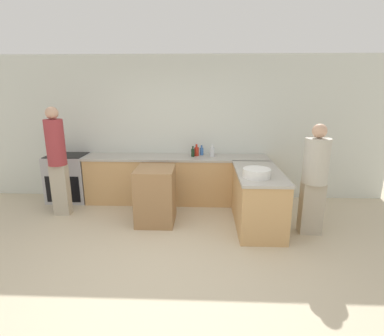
{
  "coord_description": "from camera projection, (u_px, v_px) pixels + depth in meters",
  "views": [
    {
      "loc": [
        0.5,
        -3.23,
        2.1
      ],
      "look_at": [
        0.33,
        1.18,
        0.92
      ],
      "focal_mm": 28.0,
      "sensor_mm": 36.0,
      "label": 1
    }
  ],
  "objects": [
    {
      "name": "island_table",
      "position": [
        156.0,
        195.0,
        4.77
      ],
      "size": [
        0.6,
        0.66,
        0.9
      ],
      "color": "#997047",
      "rests_on": "ground_plane"
    },
    {
      "name": "vinegar_bottle_clear",
      "position": [
        212.0,
        152.0,
        5.5
      ],
      "size": [
        0.09,
        0.09,
        0.23
      ],
      "color": "silver",
      "rests_on": "counter_back"
    },
    {
      "name": "person_at_peninsula",
      "position": [
        315.0,
        176.0,
        4.28
      ],
      "size": [
        0.35,
        0.35,
        1.63
      ],
      "color": "#ADA38E",
      "rests_on": "ground_plane"
    },
    {
      "name": "counter_back",
      "position": [
        177.0,
        179.0,
        5.65
      ],
      "size": [
        3.39,
        0.61,
        0.88
      ],
      "color": "tan",
      "rests_on": "ground_plane"
    },
    {
      "name": "range_oven",
      "position": [
        69.0,
        178.0,
        5.73
      ],
      "size": [
        0.75,
        0.59,
        0.89
      ],
      "color": "#ADADB2",
      "rests_on": "ground_plane"
    },
    {
      "name": "counter_peninsula",
      "position": [
        258.0,
        199.0,
        4.65
      ],
      "size": [
        0.69,
        1.41,
        0.88
      ],
      "color": "tan",
      "rests_on": "ground_plane"
    },
    {
      "name": "wine_bottle_dark",
      "position": [
        193.0,
        152.0,
        5.5
      ],
      "size": [
        0.06,
        0.06,
        0.2
      ],
      "color": "black",
      "rests_on": "counter_back"
    },
    {
      "name": "person_by_range",
      "position": [
        57.0,
        157.0,
        4.92
      ],
      "size": [
        0.3,
        0.3,
        1.82
      ],
      "color": "#ADA38E",
      "rests_on": "ground_plane"
    },
    {
      "name": "mixing_bowl",
      "position": [
        257.0,
        173.0,
        4.23
      ],
      "size": [
        0.39,
        0.39,
        0.12
      ],
      "color": "white",
      "rests_on": "counter_peninsula"
    },
    {
      "name": "ground_plane",
      "position": [
        162.0,
        265.0,
        3.68
      ],
      "size": [
        14.0,
        14.0,
        0.0
      ],
      "primitive_type": "plane",
      "color": "beige"
    },
    {
      "name": "hot_sauce_bottle",
      "position": [
        197.0,
        151.0,
        5.57
      ],
      "size": [
        0.09,
        0.09,
        0.22
      ],
      "color": "red",
      "rests_on": "counter_back"
    },
    {
      "name": "wall_back",
      "position": [
        178.0,
        129.0,
        5.73
      ],
      "size": [
        8.0,
        0.06,
        2.7
      ],
      "color": "silver",
      "rests_on": "ground_plane"
    },
    {
      "name": "water_bottle_blue",
      "position": [
        202.0,
        151.0,
        5.64
      ],
      "size": [
        0.07,
        0.07,
        0.18
      ],
      "color": "#386BB7",
      "rests_on": "counter_back"
    }
  ]
}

